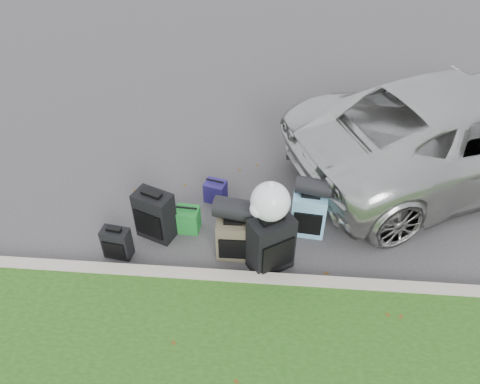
# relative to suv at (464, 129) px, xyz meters

# --- Properties ---
(ground) EXTENTS (120.00, 120.00, 0.00)m
(ground) POSITION_rel_suv_xyz_m (-3.40, -1.76, -0.79)
(ground) COLOR #383535
(ground) RESTS_ON ground
(curb) EXTENTS (120.00, 0.18, 0.15)m
(curb) POSITION_rel_suv_xyz_m (-3.40, -2.76, -0.71)
(curb) COLOR #9E937F
(curb) RESTS_ON ground
(suv) EXTENTS (6.26, 4.69, 1.58)m
(suv) POSITION_rel_suv_xyz_m (0.00, 0.00, 0.00)
(suv) COLOR #B7B7B2
(suv) RESTS_ON ground
(suitcase_small_black) EXTENTS (0.40, 0.26, 0.47)m
(suitcase_small_black) POSITION_rel_suv_xyz_m (-5.13, -2.38, -0.56)
(suitcase_small_black) COLOR black
(suitcase_small_black) RESTS_ON ground
(suitcase_large_black_left) EXTENTS (0.60, 0.49, 0.75)m
(suitcase_large_black_left) POSITION_rel_suv_xyz_m (-4.68, -1.95, -0.41)
(suitcase_large_black_left) COLOR black
(suitcase_large_black_left) RESTS_ON ground
(suitcase_olive) EXTENTS (0.45, 0.29, 0.62)m
(suitcase_olive) POSITION_rel_suv_xyz_m (-3.54, -2.26, -0.48)
(suitcase_olive) COLOR #3B3627
(suitcase_olive) RESTS_ON ground
(suitcase_teal) EXTENTS (0.50, 0.33, 0.68)m
(suitcase_teal) POSITION_rel_suv_xyz_m (-2.51, -1.73, -0.45)
(suitcase_teal) COLOR #5689A5
(suitcase_teal) RESTS_ON ground
(suitcase_large_black_right) EXTENTS (0.66, 0.59, 0.85)m
(suitcase_large_black_right) POSITION_rel_suv_xyz_m (-3.03, -2.42, -0.37)
(suitcase_large_black_right) COLOR black
(suitcase_large_black_right) RESTS_ON ground
(tote_green) EXTENTS (0.35, 0.29, 0.38)m
(tote_green) POSITION_rel_suv_xyz_m (-4.25, -1.81, -0.60)
(tote_green) COLOR #197327
(tote_green) RESTS_ON ground
(tote_navy) EXTENTS (0.37, 0.32, 0.34)m
(tote_navy) POSITION_rel_suv_xyz_m (-3.92, -1.12, -0.62)
(tote_navy) COLOR navy
(tote_navy) RESTS_ON ground
(duffel_left) EXTENTS (0.58, 0.38, 0.29)m
(duffel_left) POSITION_rel_suv_xyz_m (-3.53, -2.15, -0.03)
(duffel_left) COLOR black
(duffel_left) RESTS_ON suitcase_olive
(duffel_right) EXTENTS (0.49, 0.33, 0.25)m
(duffel_right) POSITION_rel_suv_xyz_m (-2.50, -1.67, 0.02)
(duffel_right) COLOR black
(duffel_right) RESTS_ON suitcase_teal
(trash_bag) EXTENTS (0.50, 0.50, 0.50)m
(trash_bag) POSITION_rel_suv_xyz_m (-3.07, -2.34, 0.31)
(trash_bag) COLOR white
(trash_bag) RESTS_ON suitcase_large_black_right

